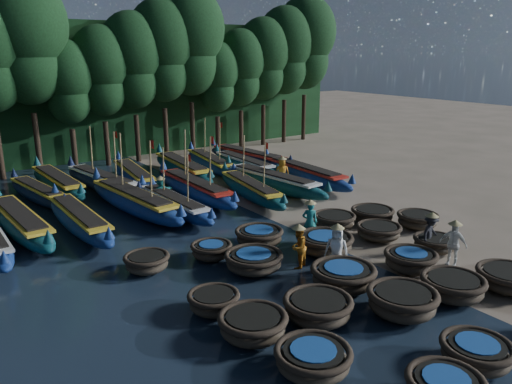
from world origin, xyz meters
TOP-DOWN VIEW (x-y plane):
  - ground at (0.00, 0.00)m, footprint 120.00×120.00m
  - foliage_wall at (0.00, 23.50)m, footprint 40.00×3.00m
  - coracle_2 at (-2.76, -8.72)m, footprint 2.30×2.30m
  - coracle_5 at (-6.39, -6.45)m, footprint 2.21×2.21m
  - coracle_6 at (-2.24, -5.93)m, footprint 2.61×2.61m
  - coracle_7 at (0.02, -6.19)m, footprint 2.50×2.50m
  - coracle_8 at (2.15, -6.92)m, footprint 2.64×2.64m
  - coracle_10 at (-6.73, -4.28)m, footprint 2.04×2.04m
  - coracle_11 at (-4.57, -4.65)m, footprint 2.16×2.16m
  - coracle_12 at (-2.43, -3.59)m, footprint 2.58×2.58m
  - coracle_13 at (0.67, -4.01)m, footprint 2.01×2.01m
  - coracle_14 at (2.98, -3.41)m, footprint 1.99×1.99m
  - coracle_15 at (-6.87, -2.36)m, footprint 1.85×1.85m
  - coracle_16 at (-4.08, -0.61)m, footprint 2.21×2.21m
  - coracle_17 at (-0.75, -0.89)m, footprint 2.63×2.63m
  - coracle_18 at (2.22, -1.14)m, footprint 1.97×1.97m
  - coracle_19 at (4.80, -1.20)m, footprint 2.10×2.10m
  - coracle_20 at (-7.34, 1.67)m, footprint 1.72×1.72m
  - coracle_21 at (-4.78, 1.30)m, footprint 1.98×1.98m
  - coracle_22 at (-2.41, 1.36)m, footprint 2.12×2.12m
  - coracle_23 at (1.66, 1.04)m, footprint 2.27×2.27m
  - coracle_24 at (3.74, 0.58)m, footprint 2.49×2.49m
  - long_boat_1 at (-10.29, 8.57)m, footprint 2.00×8.64m
  - long_boat_2 at (-8.02, 7.55)m, footprint 1.47×8.21m
  - long_boat_3 at (-4.95, 8.61)m, footprint 2.44×9.17m
  - long_boat_4 at (-3.42, 7.28)m, footprint 1.51×7.62m
  - long_boat_5 at (-1.23, 9.00)m, footprint 1.64×8.67m
  - long_boat_6 at (1.28, 7.20)m, footprint 2.67×7.82m
  - long_boat_7 at (3.20, 7.68)m, footprint 2.38×8.76m
  - long_boat_8 at (5.94, 8.04)m, footprint 1.98×8.84m
  - long_boat_10 at (-8.44, 13.52)m, footprint 2.31×7.30m
  - long_boat_11 at (-7.06, 14.80)m, footprint 1.82×8.50m
  - long_boat_12 at (-4.88, 13.50)m, footprint 2.70×8.57m
  - long_boat_13 at (-2.76, 13.92)m, footprint 2.44×8.13m
  - long_boat_14 at (0.49, 13.79)m, footprint 2.36×8.93m
  - long_boat_15 at (2.90, 14.30)m, footprint 2.64×8.07m
  - long_boat_16 at (4.54, 12.57)m, footprint 1.70×7.99m
  - long_boat_17 at (5.89, 14.04)m, footprint 2.41×8.82m
  - fisherman_0 at (-1.64, -2.44)m, footprint 0.99×1.05m
  - fisherman_1 at (-0.42, 0.41)m, footprint 0.78×0.74m
  - fisherman_2 at (-2.54, -1.32)m, footprint 0.99×0.91m
  - fisherman_3 at (2.79, -3.31)m, footprint 1.13×0.78m
  - fisherman_4 at (2.33, -4.62)m, footprint 0.71×1.10m
  - fisherman_5 at (-3.29, 8.97)m, footprint 1.40×0.52m
  - fisherman_6 at (4.24, 8.13)m, footprint 1.03×0.95m
  - tree_4 at (-6.80, 20.00)m, footprint 5.34×5.34m
  - tree_5 at (-4.50, 20.00)m, footprint 3.68×3.68m
  - tree_6 at (-2.20, 20.00)m, footprint 4.09×4.09m
  - tree_7 at (0.10, 20.00)m, footprint 4.51×4.51m
  - tree_8 at (2.40, 20.00)m, footprint 4.92×4.92m
  - tree_9 at (4.70, 20.00)m, footprint 5.34×5.34m
  - tree_10 at (7.00, 20.00)m, footprint 3.68×3.68m
  - tree_11 at (9.30, 20.00)m, footprint 4.09×4.09m
  - tree_12 at (11.60, 20.00)m, footprint 4.51×4.51m
  - tree_13 at (13.90, 20.00)m, footprint 4.92×4.92m
  - tree_14 at (16.20, 20.00)m, footprint 5.34×5.34m

SIDE VIEW (x-z plane):
  - ground at x=0.00m, z-range 0.00..0.00m
  - coracle_14 at x=2.98m, z-range 0.05..0.69m
  - coracle_21 at x=-4.78m, z-range 0.05..0.69m
  - coracle_18 at x=2.22m, z-range 0.05..0.71m
  - coracle_15 at x=-6.87m, z-range 0.05..0.72m
  - coracle_23 at x=1.66m, z-range 0.05..0.72m
  - coracle_20 at x=-7.34m, z-range 0.05..0.73m
  - coracle_24 at x=3.74m, z-range 0.05..0.74m
  - coracle_5 at x=-6.39m, z-range 0.05..0.74m
  - coracle_2 at x=-2.76m, z-range 0.05..0.75m
  - coracle_19 at x=4.80m, z-range 0.05..0.77m
  - coracle_22 at x=-2.41m, z-range 0.06..0.77m
  - coracle_8 at x=2.15m, z-range 0.05..0.78m
  - coracle_16 at x=-4.08m, z-range 0.06..0.78m
  - coracle_10 at x=-6.73m, z-range 0.05..0.81m
  - coracle_11 at x=-4.57m, z-range 0.05..0.82m
  - coracle_13 at x=0.67m, z-range 0.06..0.82m
  - coracle_7 at x=0.02m, z-range 0.06..0.83m
  - coracle_17 at x=-0.75m, z-range 0.06..0.83m
  - coracle_12 at x=-2.43m, z-range 0.07..0.90m
  - coracle_6 at x=-2.24m, z-range 0.06..0.91m
  - long_boat_10 at x=-8.44m, z-range -0.15..1.14m
  - long_boat_4 at x=-3.42m, z-range -1.10..2.13m
  - long_boat_6 at x=1.28m, z-range -1.15..2.22m
  - long_boat_16 at x=4.54m, z-range -0.17..1.24m
  - long_boat_13 at x=-2.76m, z-range -0.17..1.27m
  - long_boat_2 at x=-8.02m, z-range -0.17..1.27m
  - long_boat_15 at x=2.90m, z-range -1.18..2.28m
  - long_boat_11 at x=-7.06m, z-range -0.18..1.32m
  - long_boat_1 at x=-10.29m, z-range -0.18..1.34m
  - long_boat_12 at x=-4.88m, z-range -1.25..2.42m
  - long_boat_5 at x=-1.23m, z-range -1.26..2.43m
  - long_boat_7 at x=3.20m, z-range -0.18..1.36m
  - long_boat_8 at x=5.94m, z-range -0.19..1.37m
  - long_boat_17 at x=5.89m, z-range -0.19..1.37m
  - long_boat_14 at x=0.49m, z-range -0.19..1.39m
  - long_boat_3 at x=-4.95m, z-range -1.34..2.58m
  - fisherman_5 at x=-3.29m, z-range -0.06..1.64m
  - fisherman_3 at x=2.79m, z-range -0.06..1.75m
  - fisherman_2 at x=-2.54m, z-range -0.05..1.79m
  - fisherman_4 at x=2.33m, z-range -0.04..1.90m
  - fisherman_6 at x=4.24m, z-range -0.05..1.92m
  - fisherman_0 at x=-1.64m, z-range -0.05..1.95m
  - fisherman_1 at x=-0.42m, z-range -0.01..1.99m
  - foliage_wall at x=0.00m, z-range 0.00..10.00m
  - tree_5 at x=-4.50m, z-range 1.63..10.31m
  - tree_10 at x=7.00m, z-range 1.63..10.31m
  - tree_6 at x=-2.20m, z-range 1.82..11.47m
  - tree_11 at x=9.30m, z-range 1.82..11.47m
  - tree_7 at x=0.10m, z-range 2.01..12.64m
  - tree_12 at x=11.60m, z-range 2.01..12.64m
  - tree_8 at x=2.40m, z-range 2.19..13.80m
  - tree_13 at x=13.90m, z-range 2.19..13.80m
  - tree_4 at x=-6.80m, z-range 2.38..14.96m
  - tree_9 at x=4.70m, z-range 2.38..14.96m
  - tree_14 at x=16.20m, z-range 2.38..14.96m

